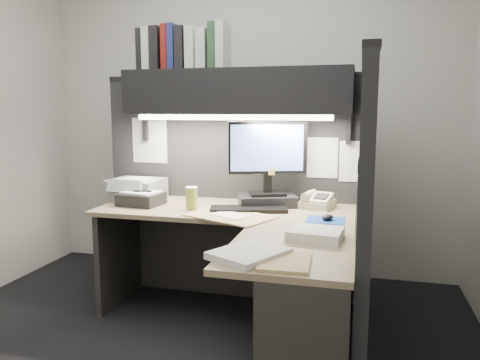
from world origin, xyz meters
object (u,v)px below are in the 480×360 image
Objects in this scene: notebook_stack at (141,199)px; keyboard at (249,209)px; overhead_shelf at (237,92)px; telephone at (317,202)px; coffee_cup at (192,199)px; printer at (136,189)px; desk at (255,284)px; monitor at (268,173)px.

keyboard is at bearing -0.79° from notebook_stack.
overhead_shelf is 0.81m from keyboard.
telephone is 1.50× the size of coffee_cup.
overhead_shelf is 3.12× the size of keyboard.
printer is (-0.90, 0.20, 0.06)m from keyboard.
desk is 0.61m from keyboard.
overhead_shelf is at bearing 5.61° from printer.
monitor is (-0.07, 0.70, 0.51)m from desk.
keyboard is 3.57× the size of coffee_cup.
desk is 8.17× the size of telephone.
desk is at bearing -86.62° from keyboard.
monitor is 2.75× the size of telephone.
notebook_stack is at bearing -52.31° from printer.
printer is at bearing -165.76° from telephone.
monitor is at bearing 51.99° from keyboard.
printer reaches higher than keyboard.
notebook_stack is (-1.19, -0.20, 0.00)m from telephone.
coffee_cup reaches higher than telephone.
printer is at bearing 153.76° from keyboard.
printer is (-0.75, -0.04, -0.70)m from overhead_shelf.
overhead_shelf is (-0.30, 0.75, 1.06)m from desk.
overhead_shelf reaches higher than monitor.
overhead_shelf is 0.99m from notebook_stack.
keyboard is 2.39× the size of telephone.
monitor reaches higher than notebook_stack.
telephone is at bearing -2.82° from overhead_shelf.
telephone is at bearing 12.90° from keyboard.
telephone is (0.26, 0.72, 0.33)m from desk.
monitor reaches higher than keyboard.
telephone is 0.57× the size of printer.
overhead_shelf is 0.59m from monitor.
printer is (-0.52, 0.24, 0.00)m from coffee_cup.
telephone is at bearing -16.32° from monitor.
desk is at bearing -68.21° from overhead_shelf.
monitor is at bearing 1.96° from printer.
coffee_cup is (-0.54, 0.48, 0.36)m from desk.
overhead_shelf reaches higher than coffee_cup.
desk is 1.32m from printer.
telephone is (0.56, -0.03, -0.73)m from overhead_shelf.
telephone is 1.32m from printer.
desk is 6.21× the size of notebook_stack.
monitor is 0.89m from notebook_stack.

